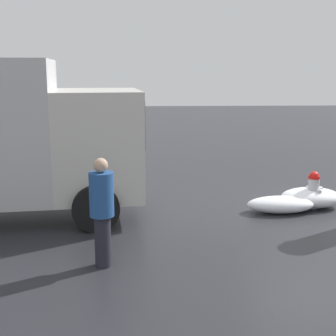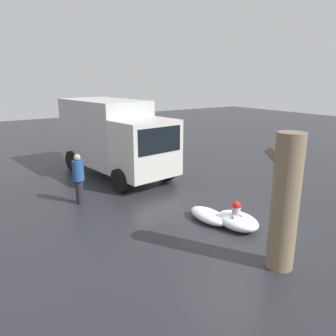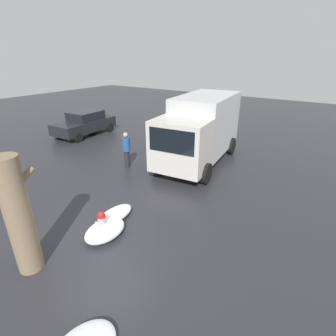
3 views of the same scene
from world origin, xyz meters
TOP-DOWN VIEW (x-y plane):
  - ground_plane at (0.00, 0.00)m, footprint 60.00×60.00m
  - fire_hydrant at (-0.00, -0.00)m, footprint 0.35×0.44m
  - tree_trunk at (-1.93, 0.58)m, footprint 0.91×0.60m
  - delivery_truck at (6.98, 0.42)m, footprint 6.30×3.13m
  - pedestrian at (4.36, 2.96)m, footprint 0.37×0.37m
  - parked_car at (6.99, 9.11)m, footprint 4.28×2.25m
  - snow_pile_curbside at (0.01, -0.09)m, footprint 1.36×0.93m
  - snow_pile_by_tree at (0.81, 0.30)m, footprint 1.45×0.68m

SIDE VIEW (x-z plane):
  - ground_plane at x=0.00m, z-range 0.00..0.00m
  - snow_pile_by_tree at x=0.81m, z-range 0.00..0.35m
  - snow_pile_curbside at x=0.01m, z-range 0.00..0.43m
  - fire_hydrant at x=0.00m, z-range 0.01..0.84m
  - parked_car at x=6.99m, z-range 0.01..1.56m
  - pedestrian at x=4.36m, z-range 0.08..1.80m
  - tree_trunk at x=-1.93m, z-range 0.02..3.09m
  - delivery_truck at x=6.98m, z-range 0.12..3.34m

